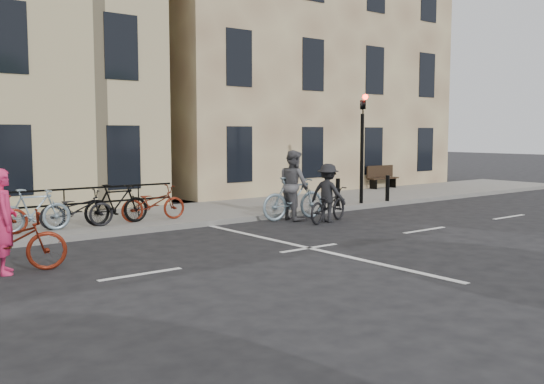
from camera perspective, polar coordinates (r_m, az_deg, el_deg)
ground at (r=13.33m, az=3.50°, el=-5.31°), size 120.00×120.00×0.00m
sidewalk at (r=16.65m, az=-21.29°, el=-3.23°), size 46.00×4.00×0.15m
building_east at (r=29.07m, az=-0.22°, el=12.77°), size 14.00×10.00×12.00m
traffic_light at (r=20.52m, az=8.50°, el=5.35°), size 0.18×0.30×3.90m
bollard_east at (r=19.70m, az=6.21°, el=-0.03°), size 0.14×0.14×0.90m
bollard_west at (r=21.44m, az=10.81°, el=0.36°), size 0.14×0.14×0.90m
bench at (r=26.42m, az=10.28°, el=1.50°), size 1.60×0.41×0.97m
parked_bikes at (r=15.56m, az=-21.58°, el=-1.72°), size 8.30×1.23×1.05m
cyclist_pink at (r=11.84m, az=-23.88°, el=-3.94°), size 2.23×1.16×1.89m
cyclist_grey at (r=17.52m, az=2.05°, el=0.03°), size 2.14×1.06×2.02m
cyclist_dark at (r=17.15m, az=5.28°, el=-0.68°), size 1.97×1.20×1.65m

